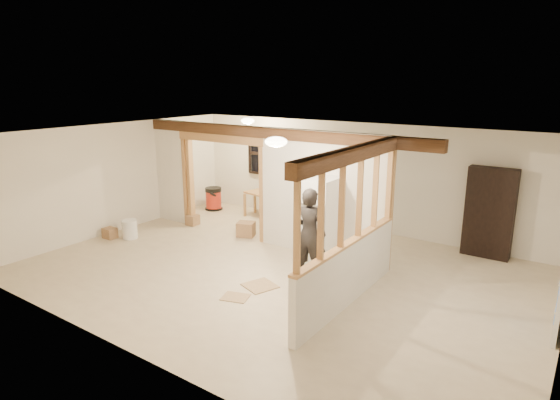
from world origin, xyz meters
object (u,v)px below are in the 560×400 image
Objects in this scene: work_table at (264,205)px; shop_vac at (214,198)px; refrigerator at (318,221)px; bookshelf at (489,213)px; woman at (309,234)px.

shop_vac is at bearing -163.78° from work_table.
refrigerator is 3.42m from bookshelf.
work_table is 1.59m from shop_vac.
bookshelf is (5.27, 0.33, 0.58)m from work_table.
refrigerator is 1.64× the size of work_table.
woman is (0.24, -0.71, -0.01)m from refrigerator.
work_table is at bearing -53.36° from woman.
bookshelf is at bearing 40.56° from refrigerator.
woman is at bearing -128.78° from bookshelf.
woman is at bearing -71.07° from refrigerator.
refrigerator is 0.93× the size of bookshelf.
woman is 0.92× the size of bookshelf.
refrigerator is 0.75m from woman.
bookshelf reaches higher than shop_vac.
woman is at bearing -28.28° from shop_vac.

